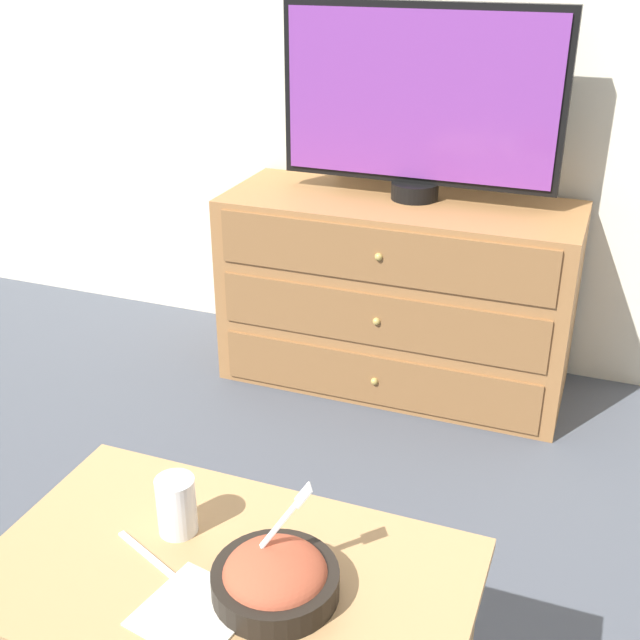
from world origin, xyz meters
TOP-DOWN VIEW (x-y plane):
  - ground_plane at (0.00, 0.00)m, footprint 12.00×12.00m
  - dresser at (0.11, -0.25)m, footprint 1.13×0.46m
  - tv at (0.15, -0.20)m, footprint 0.87×0.15m
  - coffee_table at (0.26, -1.77)m, footprint 0.78×0.46m
  - takeout_bowl at (0.35, -1.78)m, footprint 0.20×0.20m
  - drink_cup at (0.14, -1.70)m, footprint 0.07×0.07m
  - napkin at (0.25, -1.86)m, footprint 0.18×0.18m
  - knife at (0.14, -1.78)m, footprint 0.17×0.08m

SIDE VIEW (x-z plane):
  - ground_plane at x=0.00m, z-range 0.00..0.00m
  - dresser at x=0.11m, z-range 0.00..0.64m
  - coffee_table at x=0.26m, z-range 0.15..0.63m
  - napkin at x=0.25m, z-range 0.48..0.49m
  - knife at x=0.14m, z-range 0.48..0.49m
  - takeout_bowl at x=0.35m, z-range 0.42..0.60m
  - drink_cup at x=0.14m, z-range 0.48..0.58m
  - tv at x=0.15m, z-range 0.65..1.24m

